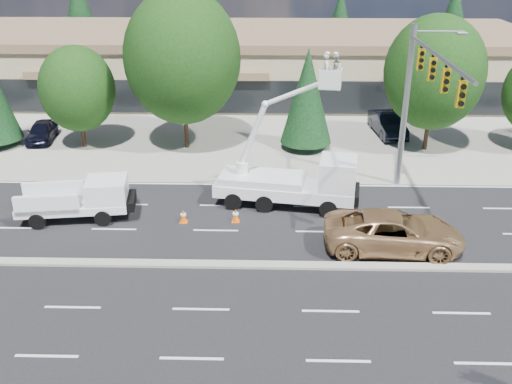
{
  "coord_description": "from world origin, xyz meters",
  "views": [
    {
      "loc": [
        2.58,
        -21.28,
        13.26
      ],
      "look_at": [
        1.99,
        2.53,
        2.4
      ],
      "focal_mm": 40.0,
      "sensor_mm": 36.0,
      "label": 1
    }
  ],
  "objects_px": {
    "utility_pickup": "(82,203)",
    "minivan": "(394,232)",
    "bucket_truck": "(298,175)",
    "signal_mast": "(418,90)"
  },
  "relations": [
    {
      "from": "utility_pickup",
      "to": "minivan",
      "type": "xyz_separation_m",
      "value": [
        15.12,
        -2.7,
        0.03
      ]
    },
    {
      "from": "utility_pickup",
      "to": "minivan",
      "type": "height_order",
      "value": "utility_pickup"
    },
    {
      "from": "signal_mast",
      "to": "minivan",
      "type": "xyz_separation_m",
      "value": [
        -1.76,
        -5.37,
        -5.18
      ]
    },
    {
      "from": "signal_mast",
      "to": "bucket_truck",
      "type": "xyz_separation_m",
      "value": [
        -5.95,
        -0.95,
        -4.29
      ]
    },
    {
      "from": "bucket_truck",
      "to": "minivan",
      "type": "xyz_separation_m",
      "value": [
        4.18,
        -4.42,
        -0.88
      ]
    },
    {
      "from": "utility_pickup",
      "to": "bucket_truck",
      "type": "bearing_deg",
      "value": 1.07
    },
    {
      "from": "signal_mast",
      "to": "minivan",
      "type": "bearing_deg",
      "value": -108.17
    },
    {
      "from": "utility_pickup",
      "to": "bucket_truck",
      "type": "height_order",
      "value": "bucket_truck"
    },
    {
      "from": "signal_mast",
      "to": "utility_pickup",
      "type": "distance_m",
      "value": 17.87
    },
    {
      "from": "signal_mast",
      "to": "utility_pickup",
      "type": "xyz_separation_m",
      "value": [
        -16.88,
        -2.67,
        -5.2
      ]
    }
  ]
}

